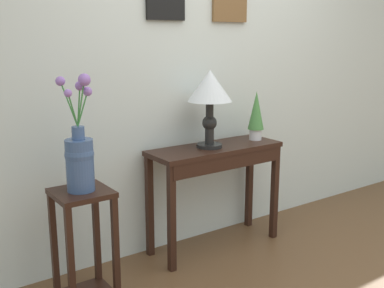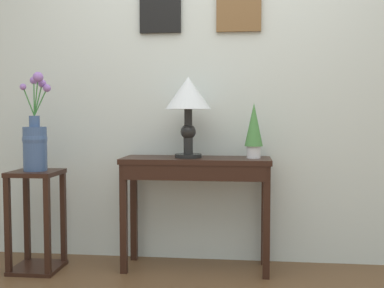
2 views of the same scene
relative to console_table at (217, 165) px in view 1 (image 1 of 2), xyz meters
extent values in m
cube|color=silver|center=(0.09, 0.29, 0.76)|extent=(9.00, 0.10, 2.80)
cube|color=brown|center=(0.28, 0.22, 1.16)|extent=(0.31, 0.02, 0.30)
cube|color=gray|center=(0.28, 0.22, 1.16)|extent=(0.25, 0.01, 0.24)
cube|color=black|center=(0.00, 0.02, 0.12)|extent=(1.01, 0.35, 0.03)
cube|color=black|center=(0.00, -0.14, 0.05)|extent=(0.94, 0.03, 0.10)
cube|color=black|center=(-0.47, -0.12, -0.27)|extent=(0.04, 0.04, 0.74)
cube|color=black|center=(0.47, -0.12, -0.27)|extent=(0.05, 0.04, 0.74)
cube|color=black|center=(-0.47, 0.17, -0.27)|extent=(0.04, 0.04, 0.74)
cube|color=black|center=(0.47, 0.17, -0.27)|extent=(0.05, 0.04, 0.74)
cylinder|color=black|center=(-0.05, 0.02, 0.15)|extent=(0.18, 0.18, 0.02)
cylinder|color=black|center=(-0.05, 0.02, 0.24)|extent=(0.06, 0.06, 0.15)
sphere|color=black|center=(-0.05, 0.02, 0.31)|extent=(0.10, 0.10, 0.10)
cylinder|color=black|center=(-0.05, 0.02, 0.39)|extent=(0.06, 0.06, 0.15)
cone|color=silver|center=(-0.05, 0.02, 0.57)|extent=(0.31, 0.31, 0.22)
cylinder|color=silver|center=(0.39, 0.02, 0.18)|extent=(0.09, 0.09, 0.08)
cone|color=#478442|center=(0.39, 0.02, 0.36)|extent=(0.12, 0.12, 0.29)
cube|color=black|center=(-1.08, -0.13, 0.03)|extent=(0.32, 0.32, 0.03)
cube|color=black|center=(-1.21, -0.26, -0.29)|extent=(0.04, 0.03, 0.63)
cube|color=black|center=(-0.94, -0.26, -0.29)|extent=(0.04, 0.03, 0.63)
cube|color=black|center=(-1.21, 0.01, -0.29)|extent=(0.04, 0.04, 0.63)
cube|color=black|center=(-0.94, 0.01, -0.29)|extent=(0.04, 0.04, 0.63)
cylinder|color=#3D5684|center=(-1.08, -0.13, 0.20)|extent=(0.16, 0.16, 0.30)
sphere|color=#3D5684|center=(-1.08, -0.13, 0.26)|extent=(0.16, 0.16, 0.16)
cylinder|color=#3D5684|center=(-1.08, -0.13, 0.38)|extent=(0.07, 0.07, 0.07)
cylinder|color=#387A38|center=(-1.11, -0.14, 0.52)|extent=(0.07, 0.05, 0.19)
sphere|color=#996BC1|center=(-1.14, -0.16, 0.61)|extent=(0.04, 0.04, 0.04)
cylinder|color=#387A38|center=(-1.06, -0.10, 0.53)|extent=(0.05, 0.05, 0.22)
sphere|color=#996BC1|center=(-1.04, -0.08, 0.64)|extent=(0.05, 0.05, 0.05)
cylinder|color=#387A38|center=(-1.04, -0.11, 0.51)|extent=(0.09, 0.04, 0.19)
sphere|color=#996BC1|center=(-1.00, -0.09, 0.61)|extent=(0.05, 0.05, 0.05)
cylinder|color=#387A38|center=(-1.06, -0.14, 0.55)|extent=(0.05, 0.03, 0.26)
sphere|color=#996BC1|center=(-1.04, -0.15, 0.68)|extent=(0.07, 0.07, 0.07)
cylinder|color=#387A38|center=(-1.10, -0.07, 0.54)|extent=(0.06, 0.11, 0.25)
sphere|color=#996BC1|center=(-1.12, -0.02, 0.66)|extent=(0.05, 0.05, 0.05)
camera|label=1|loc=(-2.01, -2.56, 0.90)|focal=43.68mm
camera|label=2|loc=(0.32, -3.11, 0.43)|focal=43.50mm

